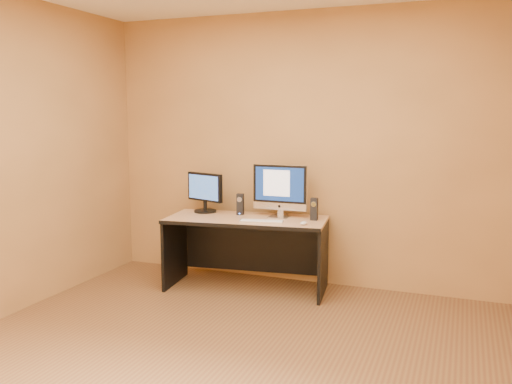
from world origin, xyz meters
TOP-DOWN VIEW (x-y plane):
  - floor at (0.00, 0.00)m, footprint 4.00×4.00m
  - walls at (0.00, 0.00)m, footprint 4.00×4.00m
  - desk at (-0.43, 1.57)m, footprint 1.54×0.82m
  - imac at (-0.16, 1.71)m, footprint 0.52×0.20m
  - second_monitor at (-0.93, 1.71)m, footprint 0.49×0.35m
  - speaker_left at (-0.55, 1.71)m, footprint 0.07×0.08m
  - speaker_right at (0.18, 1.70)m, footprint 0.07×0.07m
  - keyboard at (-0.24, 1.44)m, footprint 0.41×0.18m
  - mouse at (0.15, 1.46)m, footprint 0.06×0.10m
  - cable_a at (-0.12, 1.82)m, footprint 0.07×0.19m
  - cable_b at (-0.23, 1.85)m, footprint 0.04×0.16m

SIDE VIEW (x-z plane):
  - floor at x=0.00m, z-range 0.00..0.00m
  - desk at x=-0.43m, z-range 0.00..0.68m
  - cable_a at x=-0.12m, z-range 0.68..0.69m
  - cable_b at x=-0.23m, z-range 0.68..0.69m
  - keyboard at x=-0.24m, z-range 0.68..0.70m
  - mouse at x=0.15m, z-range 0.68..0.71m
  - speaker_left at x=-0.55m, z-range 0.68..0.88m
  - speaker_right at x=0.18m, z-range 0.68..0.88m
  - second_monitor at x=-0.93m, z-range 0.68..1.07m
  - imac at x=-0.16m, z-range 0.68..1.19m
  - walls at x=0.00m, z-range 0.00..2.60m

